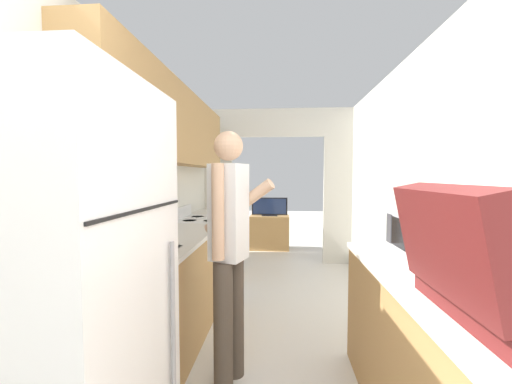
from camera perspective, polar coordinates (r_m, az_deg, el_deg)
The scene contains 13 objects.
wall_left at distance 2.87m, azimuth -20.28°, elevation 5.06°, with size 0.38×7.01×2.50m.
wall_right at distance 2.48m, azimuth 32.64°, elevation -1.63°, with size 0.06×7.01×2.50m.
wall_far_with_doorway at distance 5.11m, azimuth 3.90°, elevation 3.01°, with size 2.79×0.06×2.50m.
counter_left at distance 3.29m, azimuth -12.92°, elevation -14.34°, with size 0.62×3.21×0.90m.
counter_right at distance 2.06m, azimuth 31.26°, elevation -25.87°, with size 0.62×1.80×0.90m.
refrigerator at distance 1.57m, azimuth -32.03°, elevation -17.12°, with size 0.75×0.79×1.81m.
range_oven at distance 3.99m, azimuth -9.46°, elevation -11.10°, with size 0.66×0.80×1.04m.
person at distance 2.17m, azimuth -4.95°, elevation -10.24°, with size 0.55×0.45×1.73m.
suitcase at distance 1.46m, azimuth 36.55°, elevation -11.69°, with size 0.51×0.66×0.50m.
microwave at distance 2.41m, azimuth 27.94°, elevation -6.52°, with size 0.33×0.47×0.29m.
tv_cabinet at distance 6.12m, azimuth 2.48°, elevation -7.33°, with size 0.75×0.42×0.65m.
television at distance 6.01m, azimuth 2.48°, elevation -2.73°, with size 0.68×0.16×0.35m.
knife at distance 4.56m, azimuth -7.40°, elevation -3.53°, with size 0.16×0.31×0.02m.
Camera 1 is at (0.06, -0.47, 1.43)m, focal length 22.00 mm.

